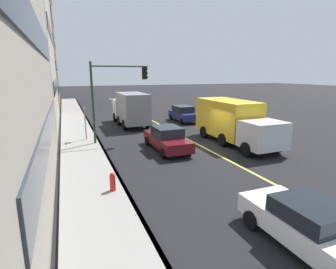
{
  "coord_description": "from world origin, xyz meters",
  "views": [
    {
      "loc": [
        -15.46,
        8.62,
        4.93
      ],
      "look_at": [
        -0.53,
        2.77,
        1.23
      ],
      "focal_mm": 28.21,
      "sensor_mm": 36.0,
      "label": 1
    }
  ],
  "objects_px": {
    "truck_yellow": "(234,121)",
    "traffic_light_mast": "(115,88)",
    "fire_hydrant": "(113,183)",
    "car_navy": "(183,114)",
    "street_sign_post": "(85,121)",
    "car_white": "(311,226)",
    "truck_gray": "(131,108)",
    "car_maroon": "(167,138)"
  },
  "relations": [
    {
      "from": "truck_yellow",
      "to": "traffic_light_mast",
      "type": "xyz_separation_m",
      "value": [
        3.01,
        7.9,
        2.32
      ]
    },
    {
      "from": "fire_hydrant",
      "to": "traffic_light_mast",
      "type": "bearing_deg",
      "value": -11.78
    },
    {
      "from": "car_navy",
      "to": "truck_yellow",
      "type": "xyz_separation_m",
      "value": [
        -9.36,
        0.35,
        0.78
      ]
    },
    {
      "from": "truck_yellow",
      "to": "street_sign_post",
      "type": "bearing_deg",
      "value": 66.65
    },
    {
      "from": "street_sign_post",
      "to": "fire_hydrant",
      "type": "relative_size",
      "value": 2.85
    },
    {
      "from": "car_white",
      "to": "street_sign_post",
      "type": "distance_m",
      "value": 16.01
    },
    {
      "from": "car_white",
      "to": "street_sign_post",
      "type": "height_order",
      "value": "street_sign_post"
    },
    {
      "from": "car_navy",
      "to": "car_white",
      "type": "bearing_deg",
      "value": 165.29
    },
    {
      "from": "truck_yellow",
      "to": "street_sign_post",
      "type": "distance_m",
      "value": 10.81
    },
    {
      "from": "car_navy",
      "to": "street_sign_post",
      "type": "bearing_deg",
      "value": 116.29
    },
    {
      "from": "truck_gray",
      "to": "traffic_light_mast",
      "type": "height_order",
      "value": "traffic_light_mast"
    },
    {
      "from": "truck_gray",
      "to": "fire_hydrant",
      "type": "relative_size",
      "value": 7.17
    },
    {
      "from": "traffic_light_mast",
      "to": "car_maroon",
      "type": "bearing_deg",
      "value": -137.34
    },
    {
      "from": "truck_yellow",
      "to": "truck_gray",
      "type": "bearing_deg",
      "value": 29.87
    },
    {
      "from": "truck_yellow",
      "to": "fire_hydrant",
      "type": "height_order",
      "value": "truck_yellow"
    },
    {
      "from": "fire_hydrant",
      "to": "truck_gray",
      "type": "bearing_deg",
      "value": -16.48
    },
    {
      "from": "car_white",
      "to": "car_maroon",
      "type": "height_order",
      "value": "car_maroon"
    },
    {
      "from": "fire_hydrant",
      "to": "truck_yellow",
      "type": "bearing_deg",
      "value": -61.27
    },
    {
      "from": "street_sign_post",
      "to": "traffic_light_mast",
      "type": "bearing_deg",
      "value": -122.1
    },
    {
      "from": "traffic_light_mast",
      "to": "car_white",
      "type": "bearing_deg",
      "value": -168.15
    },
    {
      "from": "car_maroon",
      "to": "fire_hydrant",
      "type": "bearing_deg",
      "value": 139.75
    },
    {
      "from": "fire_hydrant",
      "to": "street_sign_post",
      "type": "bearing_deg",
      "value": 1.83
    },
    {
      "from": "car_navy",
      "to": "street_sign_post",
      "type": "xyz_separation_m",
      "value": [
        -5.08,
        10.28,
        0.75
      ]
    },
    {
      "from": "car_navy",
      "to": "truck_gray",
      "type": "height_order",
      "value": "truck_gray"
    },
    {
      "from": "car_white",
      "to": "truck_gray",
      "type": "height_order",
      "value": "truck_gray"
    },
    {
      "from": "car_white",
      "to": "street_sign_post",
      "type": "xyz_separation_m",
      "value": [
        15.2,
        4.96,
        0.86
      ]
    },
    {
      "from": "truck_gray",
      "to": "fire_hydrant",
      "type": "height_order",
      "value": "truck_gray"
    },
    {
      "from": "street_sign_post",
      "to": "truck_gray",
      "type": "bearing_deg",
      "value": -42.77
    },
    {
      "from": "truck_gray",
      "to": "traffic_light_mast",
      "type": "relative_size",
      "value": 1.18
    },
    {
      "from": "car_white",
      "to": "fire_hydrant",
      "type": "bearing_deg",
      "value": 39.5
    },
    {
      "from": "car_navy",
      "to": "fire_hydrant",
      "type": "height_order",
      "value": "car_navy"
    },
    {
      "from": "car_white",
      "to": "truck_gray",
      "type": "xyz_separation_m",
      "value": [
        20.18,
        0.35,
        0.94
      ]
    },
    {
      "from": "truck_gray",
      "to": "street_sign_post",
      "type": "distance_m",
      "value": 6.78
    },
    {
      "from": "street_sign_post",
      "to": "fire_hydrant",
      "type": "xyz_separation_m",
      "value": [
        -9.56,
        -0.31,
        -1.12
      ]
    },
    {
      "from": "fire_hydrant",
      "to": "car_maroon",
      "type": "bearing_deg",
      "value": -40.25
    },
    {
      "from": "car_maroon",
      "to": "car_white",
      "type": "bearing_deg",
      "value": -179.12
    },
    {
      "from": "truck_gray",
      "to": "car_navy",
      "type": "bearing_deg",
      "value": -89.01
    },
    {
      "from": "car_maroon",
      "to": "truck_yellow",
      "type": "relative_size",
      "value": 0.62
    },
    {
      "from": "street_sign_post",
      "to": "car_navy",
      "type": "bearing_deg",
      "value": -63.71
    },
    {
      "from": "truck_yellow",
      "to": "car_navy",
      "type": "bearing_deg",
      "value": -2.14
    },
    {
      "from": "street_sign_post",
      "to": "fire_hydrant",
      "type": "distance_m",
      "value": 9.63
    },
    {
      "from": "car_maroon",
      "to": "truck_yellow",
      "type": "xyz_separation_m",
      "value": [
        -0.02,
        -5.14,
        0.84
      ]
    }
  ]
}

